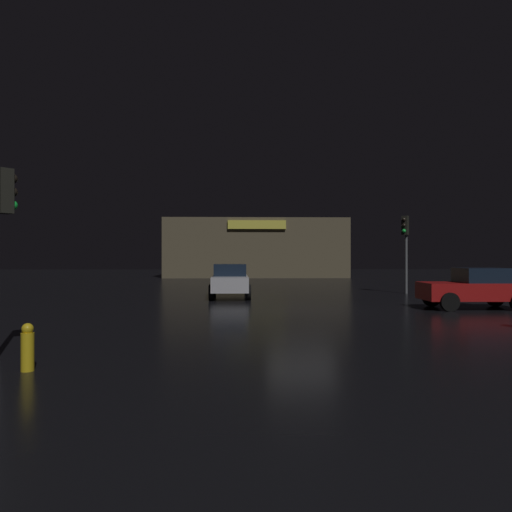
{
  "coord_description": "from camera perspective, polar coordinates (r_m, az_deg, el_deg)",
  "views": [
    {
      "loc": [
        -2.3,
        -17.83,
        1.97
      ],
      "look_at": [
        -1.59,
        2.97,
        2.01
      ],
      "focal_mm": 33.97,
      "sensor_mm": 36.0,
      "label": 1
    }
  ],
  "objects": [
    {
      "name": "ground_plane",
      "position": [
        18.08,
        5.39,
        -6.37
      ],
      "size": [
        120.0,
        120.0,
        0.0
      ],
      "primitive_type": "plane",
      "color": "black"
    },
    {
      "name": "traffic_signal_main",
      "position": [
        27.16,
        17.18,
        2.1
      ],
      "size": [
        0.41,
        0.43,
        4.18
      ],
      "color": "#595B60",
      "rests_on": "ground"
    },
    {
      "name": "fire_hydrant",
      "position": [
        9.36,
        -25.31,
        -9.7
      ],
      "size": [
        0.22,
        0.22,
        0.83
      ],
      "color": "gold",
      "rests_on": "ground"
    },
    {
      "name": "store_building",
      "position": [
        48.81,
        -0.08,
        0.9
      ],
      "size": [
        17.51,
        8.36,
        5.66
      ],
      "color": "brown",
      "rests_on": "ground"
    },
    {
      "name": "car_near",
      "position": [
        20.25,
        24.41,
        -3.45
      ],
      "size": [
        3.91,
        2.04,
        1.55
      ],
      "color": "#A51414",
      "rests_on": "ground"
    },
    {
      "name": "car_far",
      "position": [
        23.51,
        -3.07,
        -2.86
      ],
      "size": [
        1.96,
        4.22,
        1.63
      ],
      "color": "#B7B7BF",
      "rests_on": "ground"
    },
    {
      "name": "traffic_signal_opposite",
      "position": [
        10.9,
        -27.71,
        3.87
      ],
      "size": [
        0.41,
        0.43,
        3.73
      ],
      "color": "#595B60",
      "rests_on": "ground"
    }
  ]
}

